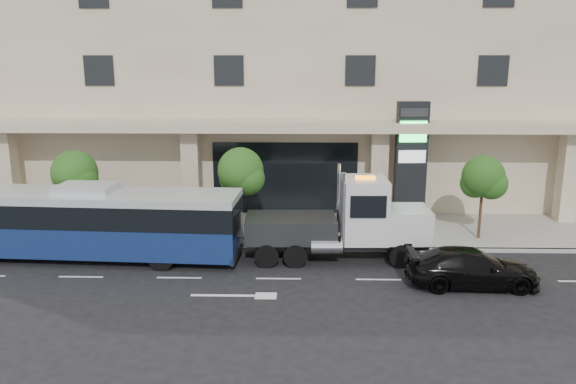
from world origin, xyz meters
name	(u,v)px	position (x,y,z in m)	size (l,w,h in m)	color
ground	(280,265)	(0.00, 0.00, 0.00)	(120.00, 120.00, 0.00)	black
sidewalk	(284,229)	(0.00, 5.00, 0.07)	(120.00, 6.00, 0.15)	gray
curb	(282,248)	(0.00, 2.00, 0.07)	(120.00, 0.30, 0.15)	gray
convention_center	(288,38)	(0.00, 15.42, 9.97)	(60.00, 17.60, 20.00)	tan
tree_left	(75,176)	(-9.97, 3.59, 3.11)	(2.27, 2.20, 4.22)	#422B19
tree_mid	(241,174)	(-1.97, 3.59, 3.26)	(2.28, 2.20, 4.38)	#422B19
tree_right	(484,180)	(9.53, 3.59, 3.04)	(2.10, 2.00, 4.04)	#422B19
city_bus	(89,221)	(-8.35, 0.70, 1.70)	(13.31, 3.52, 3.34)	black
tow_truck	(346,222)	(2.83, 0.83, 1.68)	(8.99, 2.41, 4.09)	#2D3033
black_sedan	(472,268)	(7.51, -2.01, 0.73)	(2.05, 5.03, 1.46)	black
signage_pylon	(411,163)	(6.53, 6.01, 3.39)	(1.63, 0.69, 6.38)	black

